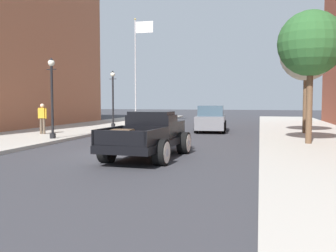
# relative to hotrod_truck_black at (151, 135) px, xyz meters

# --- Properties ---
(ground_plane) EXTENTS (140.00, 140.00, 0.00)m
(ground_plane) POSITION_rel_hotrod_truck_black_xyz_m (-0.82, 0.61, -0.75)
(ground_plane) COLOR #333338
(hotrod_truck_black) EXTENTS (2.38, 5.01, 1.58)m
(hotrod_truck_black) POSITION_rel_hotrod_truck_black_xyz_m (0.00, 0.00, 0.00)
(hotrod_truck_black) COLOR black
(hotrod_truck_black) RESTS_ON ground
(car_background_grey) EXTENTS (2.09, 4.41, 1.65)m
(car_background_grey) POSITION_rel_hotrod_truck_black_xyz_m (0.68, 11.32, 0.01)
(car_background_grey) COLOR slate
(car_background_grey) RESTS_ON ground
(pedestrian_sidewalk_left) EXTENTS (0.53, 0.22, 1.65)m
(pedestrian_sidewalk_left) POSITION_rel_hotrod_truck_black_xyz_m (-7.78, 5.73, 0.33)
(pedestrian_sidewalk_left) COLOR brown
(pedestrian_sidewalk_left) RESTS_ON sidewalk_left
(street_lamp_near) EXTENTS (0.50, 0.32, 3.85)m
(street_lamp_near) POSITION_rel_hotrod_truck_black_xyz_m (-5.98, 3.70, 1.63)
(street_lamp_near) COLOR black
(street_lamp_near) RESTS_ON sidewalk_left
(street_lamp_far) EXTENTS (0.50, 0.32, 3.85)m
(street_lamp_far) POSITION_rel_hotrod_truck_black_xyz_m (-6.11, 11.76, 1.63)
(street_lamp_far) COLOR black
(street_lamp_far) RESTS_ON sidewalk_left
(flagpole) EXTENTS (1.74, 0.16, 9.16)m
(flagpole) POSITION_rel_hotrod_truck_black_xyz_m (-7.06, 20.14, 5.02)
(flagpole) COLOR #B2B2B7
(flagpole) RESTS_ON sidewalk_left
(street_tree_nearest) EXTENTS (2.72, 2.72, 5.55)m
(street_tree_nearest) POSITION_rel_hotrod_truck_black_xyz_m (5.69, 4.28, 3.56)
(street_tree_nearest) COLOR brown
(street_tree_nearest) RESTS_ON sidewalk_right
(street_tree_second) EXTENTS (2.89, 2.89, 5.81)m
(street_tree_second) POSITION_rel_hotrod_truck_black_xyz_m (6.14, 9.77, 3.73)
(street_tree_second) COLOR brown
(street_tree_second) RESTS_ON sidewalk_right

